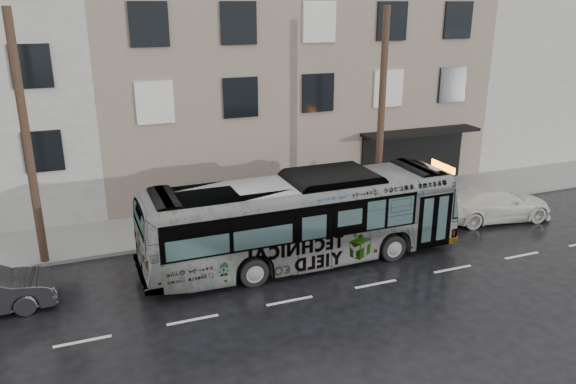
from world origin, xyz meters
name	(u,v)px	position (x,y,z in m)	size (l,w,h in m)	color
ground	(265,269)	(0.00, 0.00, 0.00)	(120.00, 120.00, 0.00)	black
sidewalk	(229,221)	(0.00, 4.90, 0.07)	(90.00, 3.60, 0.15)	gray
building_taupe	(274,72)	(5.00, 12.70, 5.50)	(20.00, 12.00, 11.00)	gray
building_filler	(538,53)	(24.00, 12.70, 6.00)	(18.00, 12.00, 12.00)	beige
utility_pole_front	(381,115)	(6.50, 3.30, 4.65)	(0.30, 0.30, 9.00)	#4E3727
utility_pole_rear	(27,143)	(-7.50, 3.30, 4.65)	(0.30, 0.30, 9.00)	#4E3727
sign_post	(398,185)	(7.60, 3.30, 1.35)	(0.06, 0.06, 2.40)	slate
bus	(302,219)	(1.53, 0.15, 1.67)	(2.81, 12.00, 3.34)	#B2B2B2
white_sedan	(493,203)	(11.14, 1.03, 0.76)	(2.12, 5.22, 1.51)	silver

